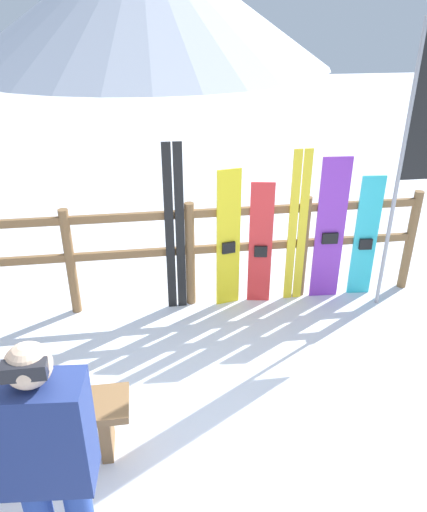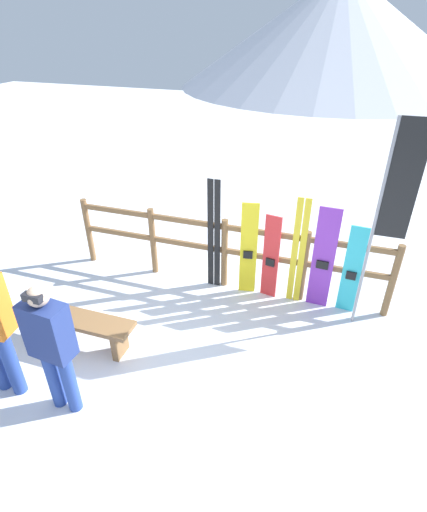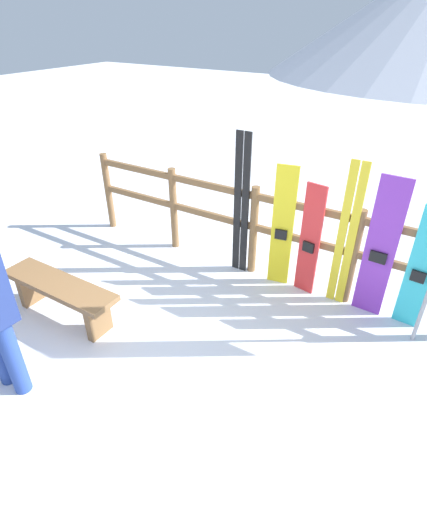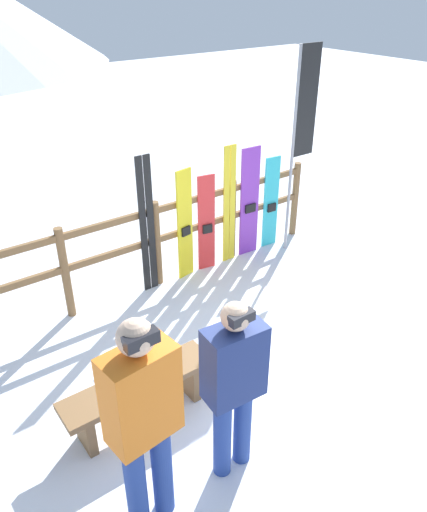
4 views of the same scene
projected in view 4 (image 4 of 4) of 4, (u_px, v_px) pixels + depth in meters
ground_plane at (268, 373)px, 5.12m from camera, size 40.00×40.00×0.00m
fence at (157, 237)px, 6.30m from camera, size 4.98×0.10×1.16m
bench at (139, 390)px, 4.44m from camera, size 1.41×0.36×0.46m
person_orange at (143, 415)px, 3.27m from camera, size 0.50×0.31×1.82m
person_navy at (234, 380)px, 3.71m from camera, size 0.47×0.29×1.63m
ski_pair_black at (147, 226)px, 6.08m from camera, size 0.20×0.02×1.79m
snowboard_yellow at (185, 225)px, 6.43m from camera, size 0.25×0.09×1.51m
snowboard_red at (206, 224)px, 6.64m from camera, size 0.24×0.09×1.36m
ski_pair_yellow at (229, 205)px, 6.76m from camera, size 0.19×0.02×1.68m
snowboard_purple at (249, 203)px, 6.97m from camera, size 0.31×0.07×1.58m
snowboard_cyan at (271, 203)px, 7.23m from camera, size 0.25×0.07×1.37m
rental_flag at (301, 125)px, 6.63m from camera, size 0.40×0.04×2.84m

